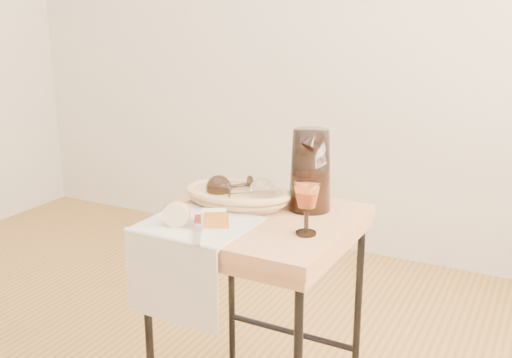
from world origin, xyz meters
The scene contains 10 objects.
side_table centered at (0.47, 0.33, 0.34)m, with size 0.54×0.54×0.69m, color brown, non-canonical shape.
tea_towel centered at (0.35, 0.19, 0.69)m, with size 0.30×0.27×0.01m, color silver.
bread_basket centered at (0.36, 0.40, 0.71)m, with size 0.31×0.21×0.05m, color #B5834A, non-canonical shape.
goblet_lying_a centered at (0.33, 0.41, 0.74)m, with size 0.13×0.08×0.08m, color #332213, non-canonical shape.
goblet_lying_b centered at (0.40, 0.38, 0.74)m, with size 0.13×0.08×0.08m, color white, non-canonical shape.
pitcher centered at (0.57, 0.46, 0.81)m, with size 0.17×0.25×0.29m, color black, non-canonical shape.
wine_goblet centered at (0.65, 0.26, 0.76)m, with size 0.07×0.07×0.15m, color white, non-canonical shape.
apple_half centered at (0.30, 0.15, 0.73)m, with size 0.08×0.04×0.07m, color red.
apple_wedge centered at (0.40, 0.19, 0.71)m, with size 0.07×0.04×0.05m, color beige.
table_knife centered at (0.38, 0.13, 0.70)m, with size 0.20×0.02×0.02m, color silver, non-canonical shape.
Camera 1 is at (1.23, -1.18, 1.29)m, focal length 42.65 mm.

